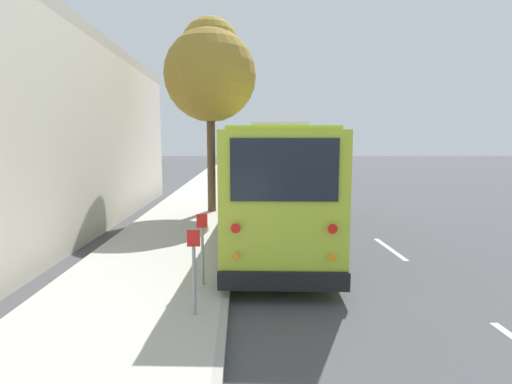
{
  "coord_description": "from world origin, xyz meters",
  "views": [
    {
      "loc": [
        -13.29,
        1.31,
        3.05
      ],
      "look_at": [
        0.89,
        0.81,
        1.3
      ],
      "focal_mm": 28.0,
      "sensor_mm": 36.0,
      "label": 1
    }
  ],
  "objects_px": {
    "parked_sedan_silver": "(252,184)",
    "fire_hydrant": "(227,194)",
    "shuttle_bus": "(277,179)",
    "street_tree": "(210,70)",
    "parked_sedan_navy": "(250,175)",
    "parked_sedan_gray": "(252,169)",
    "sign_post_near": "(194,271)",
    "sign_post_far": "(202,248)",
    "parked_sedan_black": "(248,165)"
  },
  "relations": [
    {
      "from": "parked_sedan_silver",
      "to": "fire_hydrant",
      "type": "bearing_deg",
      "value": 159.35
    },
    {
      "from": "shuttle_bus",
      "to": "street_tree",
      "type": "relative_size",
      "value": 1.35
    },
    {
      "from": "parked_sedan_navy",
      "to": "parked_sedan_gray",
      "type": "xyz_separation_m",
      "value": [
        6.61,
        -0.32,
        0.0
      ]
    },
    {
      "from": "street_tree",
      "to": "fire_hydrant",
      "type": "distance_m",
      "value": 6.03
    },
    {
      "from": "parked_sedan_silver",
      "to": "fire_hydrant",
      "type": "height_order",
      "value": "parked_sedan_silver"
    },
    {
      "from": "shuttle_bus",
      "to": "fire_hydrant",
      "type": "bearing_deg",
      "value": 18.32
    },
    {
      "from": "sign_post_near",
      "to": "sign_post_far",
      "type": "height_order",
      "value": "sign_post_far"
    },
    {
      "from": "sign_post_near",
      "to": "parked_sedan_navy",
      "type": "bearing_deg",
      "value": -3.39
    },
    {
      "from": "parked_sedan_gray",
      "to": "sign_post_near",
      "type": "height_order",
      "value": "sign_post_near"
    },
    {
      "from": "parked_sedan_black",
      "to": "sign_post_far",
      "type": "distance_m",
      "value": 36.65
    },
    {
      "from": "parked_sedan_silver",
      "to": "parked_sedan_gray",
      "type": "relative_size",
      "value": 1.01
    },
    {
      "from": "shuttle_bus",
      "to": "parked_sedan_gray",
      "type": "xyz_separation_m",
      "value": [
        24.81,
        0.16,
        -1.33
      ]
    },
    {
      "from": "parked_sedan_navy",
      "to": "shuttle_bus",
      "type": "bearing_deg",
      "value": -176.53
    },
    {
      "from": "parked_sedan_gray",
      "to": "parked_sedan_black",
      "type": "bearing_deg",
      "value": 4.92
    },
    {
      "from": "shuttle_bus",
      "to": "parked_sedan_navy",
      "type": "height_order",
      "value": "shuttle_bus"
    },
    {
      "from": "shuttle_bus",
      "to": "parked_sedan_silver",
      "type": "relative_size",
      "value": 2.56
    },
    {
      "from": "parked_sedan_navy",
      "to": "sign_post_far",
      "type": "height_order",
      "value": "sign_post_far"
    },
    {
      "from": "fire_hydrant",
      "to": "parked_sedan_black",
      "type": "bearing_deg",
      "value": -3.22
    },
    {
      "from": "shuttle_bus",
      "to": "sign_post_far",
      "type": "distance_m",
      "value": 5.07
    },
    {
      "from": "street_tree",
      "to": "fire_hydrant",
      "type": "relative_size",
      "value": 10.04
    },
    {
      "from": "parked_sedan_silver",
      "to": "parked_sedan_black",
      "type": "height_order",
      "value": "parked_sedan_black"
    },
    {
      "from": "parked_sedan_navy",
      "to": "fire_hydrant",
      "type": "xyz_separation_m",
      "value": [
        -11.28,
        1.34,
        -0.04
      ]
    },
    {
      "from": "parked_sedan_black",
      "to": "fire_hydrant",
      "type": "distance_m",
      "value": 25.15
    },
    {
      "from": "shuttle_bus",
      "to": "parked_sedan_gray",
      "type": "distance_m",
      "value": 24.84
    },
    {
      "from": "parked_sedan_navy",
      "to": "parked_sedan_black",
      "type": "relative_size",
      "value": 1.02
    },
    {
      "from": "shuttle_bus",
      "to": "sign_post_near",
      "type": "distance_m",
      "value": 6.39
    },
    {
      "from": "parked_sedan_gray",
      "to": "fire_hydrant",
      "type": "height_order",
      "value": "parked_sedan_gray"
    },
    {
      "from": "street_tree",
      "to": "parked_sedan_black",
      "type": "bearing_deg",
      "value": -4.12
    },
    {
      "from": "street_tree",
      "to": "fire_hydrant",
      "type": "height_order",
      "value": "street_tree"
    },
    {
      "from": "parked_sedan_silver",
      "to": "street_tree",
      "type": "distance_m",
      "value": 9.02
    },
    {
      "from": "shuttle_bus",
      "to": "parked_sedan_navy",
      "type": "relative_size",
      "value": 2.4
    },
    {
      "from": "parked_sedan_navy",
      "to": "fire_hydrant",
      "type": "bearing_deg",
      "value": 175.16
    },
    {
      "from": "parked_sedan_silver",
      "to": "parked_sedan_gray",
      "type": "xyz_separation_m",
      "value": [
        13.38,
        -0.31,
        0.01
      ]
    },
    {
      "from": "shuttle_bus",
      "to": "fire_hydrant",
      "type": "xyz_separation_m",
      "value": [
        6.92,
        1.82,
        -1.36
      ]
    },
    {
      "from": "parked_sedan_black",
      "to": "parked_sedan_gray",
      "type": "bearing_deg",
      "value": -174.24
    },
    {
      "from": "street_tree",
      "to": "sign_post_far",
      "type": "relative_size",
      "value": 5.52
    },
    {
      "from": "parked_sedan_silver",
      "to": "parked_sedan_black",
      "type": "bearing_deg",
      "value": -4.18
    },
    {
      "from": "parked_sedan_black",
      "to": "sign_post_far",
      "type": "relative_size",
      "value": 3.05
    },
    {
      "from": "parked_sedan_silver",
      "to": "parked_sedan_gray",
      "type": "bearing_deg",
      "value": -5.35
    },
    {
      "from": "street_tree",
      "to": "sign_post_near",
      "type": "height_order",
      "value": "street_tree"
    },
    {
      "from": "parked_sedan_silver",
      "to": "parked_sedan_navy",
      "type": "height_order",
      "value": "parked_sedan_navy"
    },
    {
      "from": "parked_sedan_gray",
      "to": "sign_post_near",
      "type": "relative_size",
      "value": 2.9
    },
    {
      "from": "fire_hydrant",
      "to": "parked_sedan_navy",
      "type": "bearing_deg",
      "value": -6.79
    },
    {
      "from": "parked_sedan_silver",
      "to": "sign_post_far",
      "type": "distance_m",
      "value": 16.08
    },
    {
      "from": "parked_sedan_silver",
      "to": "street_tree",
      "type": "xyz_separation_m",
      "value": [
        -6.9,
        1.92,
        5.47
      ]
    },
    {
      "from": "street_tree",
      "to": "sign_post_far",
      "type": "bearing_deg",
      "value": -176.98
    },
    {
      "from": "parked_sedan_gray",
      "to": "street_tree",
      "type": "distance_m",
      "value": 21.13
    },
    {
      "from": "shuttle_bus",
      "to": "fire_hydrant",
      "type": "distance_m",
      "value": 7.29
    },
    {
      "from": "shuttle_bus",
      "to": "parked_sedan_black",
      "type": "distance_m",
      "value": 32.07
    },
    {
      "from": "parked_sedan_silver",
      "to": "street_tree",
      "type": "bearing_deg",
      "value": 160.48
    }
  ]
}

